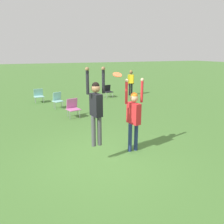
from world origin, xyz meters
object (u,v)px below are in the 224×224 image
camping_chair_3 (39,95)px  person_spectator_near (131,80)px  person_jumping (96,105)px  camping_chair_0 (73,107)px  person_defending (134,113)px  frisbee (117,75)px  camping_chair_1 (58,99)px  camping_chair_2 (108,90)px

camping_chair_3 → person_spectator_near: bearing=171.9°
person_jumping → camping_chair_0: size_ratio=2.45×
person_defending → camping_chair_3: bearing=-177.1°
person_jumping → person_defending: (1.29, 0.25, -0.43)m
frisbee → camping_chair_1: (-0.64, 6.66, -1.93)m
camping_chair_0 → camping_chair_1: bearing=-93.3°
camping_chair_2 → person_jumping: bearing=59.2°
frisbee → person_spectator_near: 9.81m
camping_chair_0 → person_defending: bearing=87.3°
person_jumping → frisbee: size_ratio=8.42×
frisbee → camping_chair_2: 9.20m
person_jumping → camping_chair_0: bearing=-16.0°
camping_chair_0 → person_spectator_near: size_ratio=0.49×
frisbee → person_spectator_near: size_ratio=0.14×
person_defending → camping_chair_2: size_ratio=2.75×
person_spectator_near → camping_chair_3: bearing=-151.4°
camping_chair_0 → camping_chair_3: (-1.22, 4.02, -0.03)m
camping_chair_2 → camping_chair_3: camping_chair_2 is taller
camping_chair_2 → camping_chair_0: bearing=41.9°
camping_chair_0 → frisbee: bearing=79.7°
person_defending → camping_chair_2: bearing=152.5°
camping_chair_1 → camping_chair_3: camping_chair_1 is taller
camping_chair_1 → camping_chair_2: bearing=-174.5°
person_defending → camping_chair_2: (2.50, 8.34, -0.76)m
frisbee → camping_chair_1: 6.96m
camping_chair_1 → frisbee: bearing=75.5°
frisbee → camping_chair_0: frisbee is taller
person_defending → frisbee: frisbee is taller
camping_chair_1 → camping_chair_3: 2.12m
person_defending → frisbee: (-0.60, -0.10, 1.20)m
person_jumping → camping_chair_2: bearing=-34.7°
person_jumping → person_spectator_near: person_jumping is taller
camping_chair_3 → camping_chair_1: bearing=107.0°
person_defending → camping_chair_3: person_defending is taller
camping_chair_2 → person_spectator_near: 1.88m
person_jumping → camping_chair_2: person_jumping is taller
camping_chair_0 → person_spectator_near: (5.15, 3.82, 0.59)m
person_jumping → person_spectator_near: bearing=-43.9°
person_spectator_near → camping_chair_0: bearing=-113.1°
frisbee → camping_chair_2: frisbee is taller
person_defending → person_spectator_near: (4.28, 8.30, -0.14)m
person_defending → camping_chair_0: person_defending is taller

